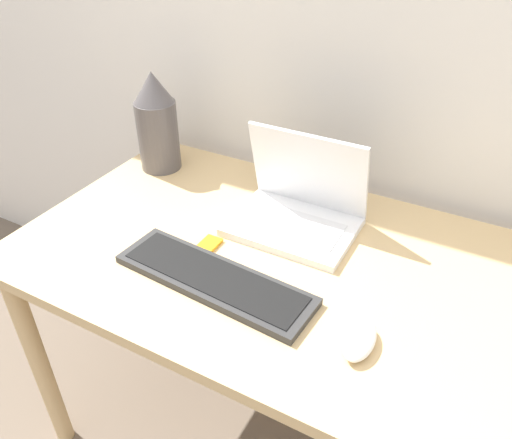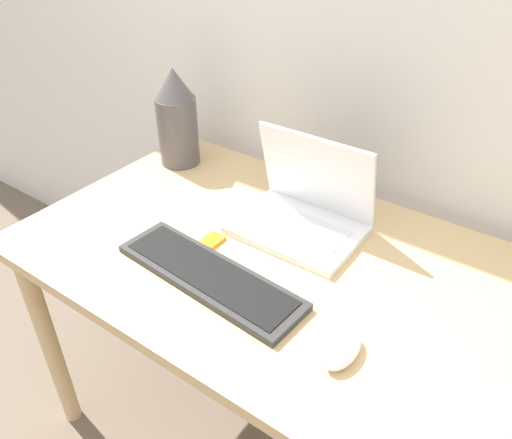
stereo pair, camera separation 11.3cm
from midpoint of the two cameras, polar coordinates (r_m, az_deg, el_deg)
desk at (r=1.23m, az=0.48°, el=-7.48°), size 1.29×0.75×0.73m
laptop at (r=1.26m, az=2.28°, el=1.39°), size 0.31×0.23×0.24m
keyboard at (r=1.11m, az=-7.76°, el=-6.89°), size 0.48×0.17×0.02m
mouse at (r=0.98m, az=8.50°, el=-13.72°), size 0.06×0.11×0.03m
vase at (r=1.53m, az=-13.41°, el=10.67°), size 0.12×0.12×0.30m
mp3_player at (r=1.22m, az=-7.95°, el=-2.85°), size 0.04×0.06×0.01m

